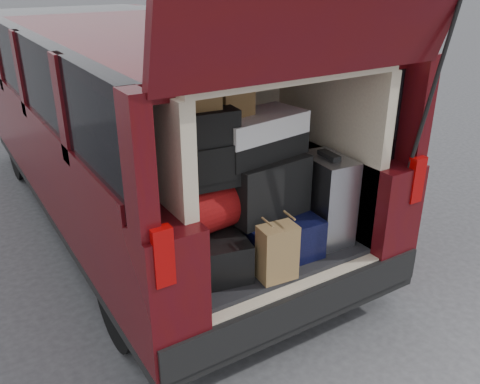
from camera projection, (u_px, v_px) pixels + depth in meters
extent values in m
plane|color=#373739|center=(269.00, 329.00, 3.43)|extent=(80.00, 80.00, 0.00)
cylinder|color=black|center=(128.00, 298.00, 3.21)|extent=(0.24, 0.64, 0.64)
cylinder|color=black|center=(326.00, 232.00, 4.00)|extent=(0.24, 0.64, 0.64)
cylinder|color=black|center=(23.00, 150.00, 5.76)|extent=(0.24, 0.64, 0.64)
cylinder|color=black|center=(157.00, 128.00, 6.55)|extent=(0.24, 0.64, 0.64)
cube|color=black|center=(147.00, 188.00, 4.92)|extent=(1.90, 4.85, 0.08)
cube|color=#460A12|center=(57.00, 161.00, 4.36)|extent=(0.33, 4.85, 0.80)
cube|color=#460A12|center=(216.00, 132.00, 5.12)|extent=(0.33, 4.85, 0.80)
cube|color=#460A12|center=(134.00, 31.00, 4.32)|extent=(1.82, 4.46, 0.10)
cube|color=black|center=(34.00, 78.00, 3.94)|extent=(0.12, 4.25, 0.68)
cube|color=black|center=(229.00, 58.00, 4.79)|extent=(0.12, 4.25, 0.68)
cube|color=black|center=(298.00, 302.00, 3.04)|extent=(1.86, 0.16, 0.22)
cube|color=#990505|center=(162.00, 256.00, 2.34)|extent=(0.10, 0.06, 0.30)
cube|color=#990505|center=(416.00, 180.00, 3.17)|extent=(0.10, 0.06, 0.30)
cube|color=black|center=(247.00, 244.00, 3.43)|extent=(1.24, 1.05, 0.06)
cube|color=beige|center=(150.00, 183.00, 2.86)|extent=(0.08, 1.05, 1.15)
cube|color=beige|center=(328.00, 143.00, 3.50)|extent=(0.08, 1.05, 1.15)
cube|color=beige|center=(205.00, 137.00, 3.61)|extent=(1.34, 0.06, 1.15)
cube|color=beige|center=(248.00, 63.00, 2.93)|extent=(1.34, 1.05, 0.06)
cylinder|color=black|center=(439.00, 81.00, 2.85)|extent=(0.02, 0.90, 0.76)
cube|color=black|center=(247.00, 275.00, 3.53)|extent=(1.24, 1.05, 0.55)
cube|color=black|center=(203.00, 248.00, 3.09)|extent=(0.56, 0.68, 0.24)
cube|color=black|center=(269.00, 230.00, 3.29)|extent=(0.51, 0.61, 0.26)
cube|color=silver|center=(326.00, 199.00, 3.34)|extent=(0.27, 0.40, 0.58)
cube|color=olive|center=(277.00, 252.00, 2.95)|extent=(0.23, 0.16, 0.34)
cube|color=maroon|center=(209.00, 207.00, 3.00)|extent=(0.49, 0.34, 0.30)
cube|color=black|center=(264.00, 186.00, 3.15)|extent=(0.55, 0.36, 0.37)
cube|color=black|center=(209.00, 149.00, 2.82)|extent=(0.33, 0.22, 0.45)
cube|color=silver|center=(257.00, 135.00, 3.05)|extent=(0.63, 0.39, 0.26)
cube|color=olive|center=(196.00, 90.00, 2.71)|extent=(0.24, 0.20, 0.20)
cube|color=olive|center=(231.00, 96.00, 2.93)|extent=(0.25, 0.21, 0.22)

